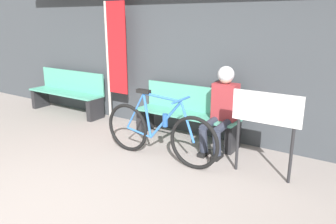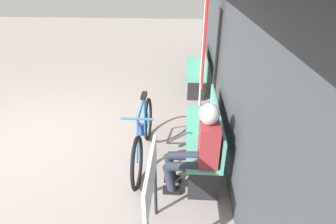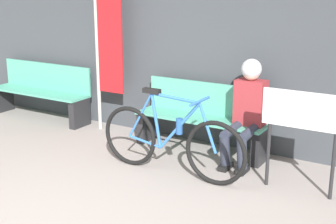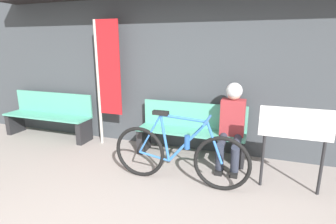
{
  "view_description": "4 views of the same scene",
  "coord_description": "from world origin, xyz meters",
  "px_view_note": "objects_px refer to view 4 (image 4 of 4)",
  "views": [
    {
      "loc": [
        2.63,
        -1.62,
        1.82
      ],
      "look_at": [
        0.14,
        2.14,
        0.53
      ],
      "focal_mm": 35.0,
      "sensor_mm": 36.0,
      "label": 1
    },
    {
      "loc": [
        3.32,
        2.25,
        2.45
      ],
      "look_at": [
        0.2,
        2.05,
        0.74
      ],
      "focal_mm": 28.0,
      "sensor_mm": 36.0,
      "label": 2
    },
    {
      "loc": [
        2.71,
        -2.35,
        2.01
      ],
      "look_at": [
        0.03,
        2.06,
        0.58
      ],
      "focal_mm": 50.0,
      "sensor_mm": 36.0,
      "label": 3
    },
    {
      "loc": [
        1.14,
        -1.19,
        1.71
      ],
      "look_at": [
        0.02,
        2.03,
        0.83
      ],
      "focal_mm": 28.0,
      "sensor_mm": 36.0,
      "label": 4
    }
  ],
  "objects_px": {
    "park_bench_near": "(191,132)",
    "signboard": "(295,130)",
    "person_seated": "(232,120)",
    "banner_pole": "(106,73)",
    "bicycle": "(179,155)",
    "park_bench_far": "(49,116)"
  },
  "relations": [
    {
      "from": "person_seated",
      "to": "banner_pole",
      "type": "bearing_deg",
      "value": 176.5
    },
    {
      "from": "park_bench_near",
      "to": "banner_pole",
      "type": "xyz_separation_m",
      "value": [
        -1.47,
        0.01,
        0.86
      ]
    },
    {
      "from": "park_bench_near",
      "to": "signboard",
      "type": "relative_size",
      "value": 1.62
    },
    {
      "from": "park_bench_far",
      "to": "signboard",
      "type": "relative_size",
      "value": 1.69
    },
    {
      "from": "banner_pole",
      "to": "person_seated",
      "type": "bearing_deg",
      "value": -3.5
    },
    {
      "from": "person_seated",
      "to": "signboard",
      "type": "relative_size",
      "value": 1.17
    },
    {
      "from": "park_bench_near",
      "to": "bicycle",
      "type": "xyz_separation_m",
      "value": [
        0.07,
        -0.87,
        -0.01
      ]
    },
    {
      "from": "park_bench_near",
      "to": "signboard",
      "type": "distance_m",
      "value": 1.54
    },
    {
      "from": "bicycle",
      "to": "banner_pole",
      "type": "height_order",
      "value": "banner_pole"
    },
    {
      "from": "park_bench_near",
      "to": "park_bench_far",
      "type": "relative_size",
      "value": 0.96
    },
    {
      "from": "park_bench_near",
      "to": "person_seated",
      "type": "relative_size",
      "value": 1.39
    },
    {
      "from": "park_bench_far",
      "to": "banner_pole",
      "type": "xyz_separation_m",
      "value": [
        1.29,
        0.01,
        0.86
      ]
    },
    {
      "from": "park_bench_near",
      "to": "bicycle",
      "type": "distance_m",
      "value": 0.87
    },
    {
      "from": "person_seated",
      "to": "signboard",
      "type": "xyz_separation_m",
      "value": [
        0.75,
        -0.48,
        0.08
      ]
    },
    {
      "from": "bicycle",
      "to": "signboard",
      "type": "relative_size",
      "value": 1.72
    },
    {
      "from": "park_bench_near",
      "to": "bicycle",
      "type": "relative_size",
      "value": 0.94
    },
    {
      "from": "park_bench_near",
      "to": "person_seated",
      "type": "bearing_deg",
      "value": -10.49
    },
    {
      "from": "park_bench_near",
      "to": "person_seated",
      "type": "distance_m",
      "value": 0.69
    },
    {
      "from": "park_bench_far",
      "to": "signboard",
      "type": "bearing_deg",
      "value": -8.17
    },
    {
      "from": "park_bench_far",
      "to": "banner_pole",
      "type": "relative_size",
      "value": 0.82
    },
    {
      "from": "banner_pole",
      "to": "bicycle",
      "type": "bearing_deg",
      "value": -29.84
    },
    {
      "from": "bicycle",
      "to": "person_seated",
      "type": "bearing_deg",
      "value": 53.73
    }
  ]
}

